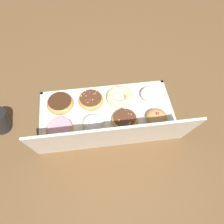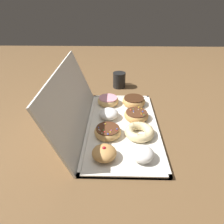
% 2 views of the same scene
% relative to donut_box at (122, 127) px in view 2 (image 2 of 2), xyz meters
% --- Properties ---
extents(ground_plane, '(3.00, 3.00, 0.00)m').
position_rel_donut_box_xyz_m(ground_plane, '(0.00, 0.00, -0.01)').
color(ground_plane, brown).
extents(donut_box, '(0.57, 0.30, 0.01)m').
position_rel_donut_box_xyz_m(donut_box, '(0.00, 0.00, 0.00)').
color(donut_box, silver).
rests_on(donut_box, ground).
extents(box_lid_open, '(0.57, 0.11, 0.26)m').
position_rel_donut_box_xyz_m(box_lid_open, '(0.00, 0.20, 0.12)').
color(box_lid_open, silver).
rests_on(box_lid_open, ground).
extents(powdered_filled_donut_0, '(0.08, 0.08, 0.05)m').
position_rel_donut_box_xyz_m(powdered_filled_donut_0, '(-0.20, -0.06, 0.03)').
color(powdered_filled_donut_0, white).
rests_on(powdered_filled_donut_0, donut_box).
extents(cruller_donut_1, '(0.12, 0.12, 0.04)m').
position_rel_donut_box_xyz_m(cruller_donut_1, '(-0.07, -0.07, 0.02)').
color(cruller_donut_1, beige).
rests_on(cruller_donut_1, donut_box).
extents(sprinkle_donut_2, '(0.11, 0.11, 0.04)m').
position_rel_donut_box_xyz_m(sprinkle_donut_2, '(0.06, -0.06, 0.02)').
color(sprinkle_donut_2, tan).
rests_on(sprinkle_donut_2, donut_box).
extents(chocolate_frosted_donut_3, '(0.12, 0.12, 0.04)m').
position_rel_donut_box_xyz_m(chocolate_frosted_donut_3, '(0.19, -0.06, 0.02)').
color(chocolate_frosted_donut_3, tan).
rests_on(chocolate_frosted_donut_3, donut_box).
extents(jelly_filled_donut_4, '(0.09, 0.09, 0.05)m').
position_rel_donut_box_xyz_m(jelly_filled_donut_4, '(-0.20, 0.07, 0.03)').
color(jelly_filled_donut_4, tan).
rests_on(jelly_filled_donut_4, donut_box).
extents(sprinkle_donut_5, '(0.11, 0.11, 0.04)m').
position_rel_donut_box_xyz_m(sprinkle_donut_5, '(-0.07, 0.06, 0.02)').
color(sprinkle_donut_5, tan).
rests_on(sprinkle_donut_5, donut_box).
extents(powdered_filled_donut_6, '(0.09, 0.09, 0.04)m').
position_rel_donut_box_xyz_m(powdered_filled_donut_6, '(0.06, 0.06, 0.03)').
color(powdered_filled_donut_6, white).
rests_on(powdered_filled_donut_6, donut_box).
extents(pink_frosted_donut_7, '(0.11, 0.11, 0.04)m').
position_rel_donut_box_xyz_m(pink_frosted_donut_7, '(0.20, 0.07, 0.02)').
color(pink_frosted_donut_7, '#E5B770').
rests_on(pink_frosted_donut_7, donut_box).
extents(coffee_mug, '(0.10, 0.08, 0.09)m').
position_rel_donut_box_xyz_m(coffee_mug, '(0.44, 0.01, 0.04)').
color(coffee_mug, black).
rests_on(coffee_mug, ground).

